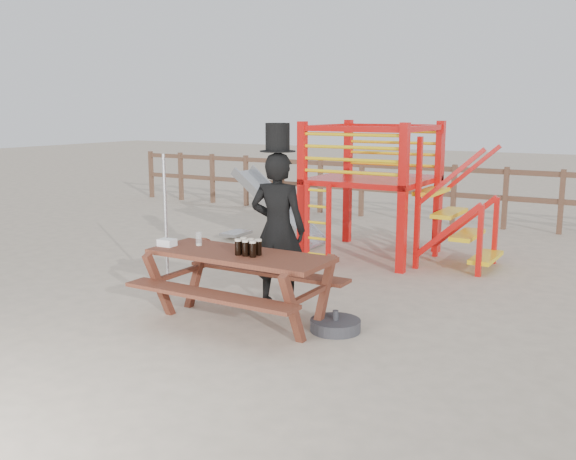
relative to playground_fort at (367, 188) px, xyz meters
The scene contains 10 objects.
ground 3.74m from the playground_fort, 91.99° to the right, with size 60.00×60.00×0.00m, color #C6B39A.
back_fence 3.44m from the playground_fort, 92.08° to the left, with size 15.09×0.09×1.20m.
playground_fort is the anchor object (origin of this frame).
picnic_table 3.76m from the playground_fort, 87.48° to the right, with size 2.00×1.38×0.77m.
man_with_hat 2.94m from the playground_fort, 86.77° to the right, with size 0.73×0.56×2.13m.
metal_pole 3.59m from the playground_fort, 108.38° to the right, with size 0.04×0.04×1.76m, color #B2B2B7.
parasol_base 3.76m from the playground_fort, 71.17° to the right, with size 0.53×0.53×0.22m.
paper_bag 3.91m from the playground_fort, 100.86° to the right, with size 0.18×0.14×0.08m, color white.
stout_pints 3.77m from the playground_fort, 85.42° to the right, with size 0.26×0.18×0.17m.
empty_glasses 3.66m from the playground_fort, 97.06° to the right, with size 0.07×0.07×0.15m.
Camera 1 is at (4.12, -5.58, 2.28)m, focal length 40.00 mm.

